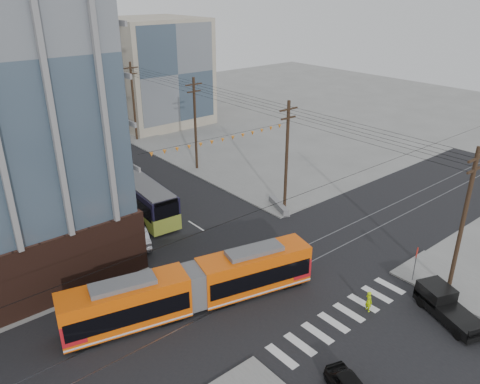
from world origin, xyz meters
name	(u,v)px	position (x,y,z in m)	size (l,w,h in m)	color
ground	(308,297)	(0.00, 0.00, 0.00)	(160.00, 160.00, 0.00)	slate
bg_bldg_ne_near	(154,72)	(16.00, 48.00, 8.00)	(14.00, 14.00, 16.00)	gray
bg_bldg_ne_far	(110,62)	(18.00, 68.00, 7.00)	(16.00, 16.00, 14.00)	#8C99A5
utility_pole_near	(463,223)	(8.50, -6.00, 5.50)	(0.30, 0.30, 11.00)	black
utility_pole_far	(89,86)	(8.50, 56.00, 5.50)	(0.30, 0.30, 11.00)	black
streetcar	(193,287)	(-6.96, 4.22, 1.68)	(17.45, 2.45, 3.36)	#E85408
city_bus	(137,194)	(-2.50, 20.32, 1.79)	(2.74, 12.65, 3.58)	black
pickup_truck	(450,309)	(5.33, -7.67, 0.87)	(1.82, 5.11, 1.73)	black
parked_car_silver	(135,235)	(-5.82, 14.68, 0.83)	(1.75, 5.01, 1.65)	#A9ABB3
parked_car_white	(115,211)	(-4.99, 20.21, 0.75)	(2.11, 5.19, 1.51)	silver
parked_car_grey	(80,194)	(-5.92, 26.36, 0.66)	(2.20, 4.77, 1.33)	#52555B
pedestrian	(369,301)	(1.97, -3.67, 0.77)	(0.56, 0.37, 1.55)	#B7E509
stop_sign	(415,266)	(7.42, -3.71, 1.37)	(0.83, 0.83, 2.73)	#AB0E02
jersey_barrier	(278,206)	(8.30, 11.64, 0.38)	(0.85, 3.78, 0.76)	gray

